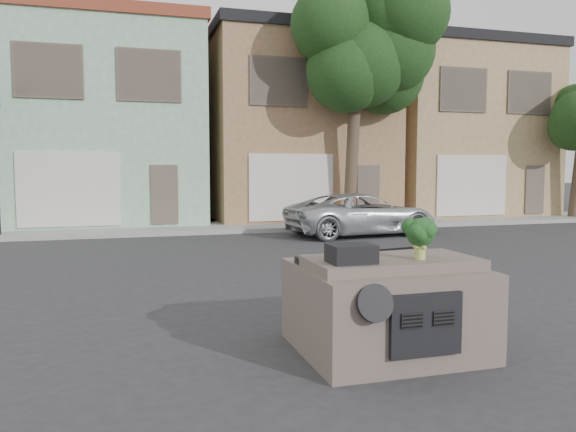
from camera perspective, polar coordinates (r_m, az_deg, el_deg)
name	(u,v)px	position (r m, az deg, el deg)	size (l,w,h in m)	color
ground_plane	(305,295)	(9.57, 1.70, -8.00)	(120.00, 120.00, 0.00)	#303033
sidewalk	(210,228)	(19.69, -7.91, -1.17)	(40.00, 3.00, 0.15)	gray
townhouse_mint	(105,126)	(23.43, -18.12, 8.65)	(7.20, 8.20, 7.55)	#96BF9E
townhouse_tan	(288,130)	(24.42, -0.03, 8.73)	(7.20, 8.20, 7.55)	#98714F
townhouse_beige	(441,133)	(27.50, 15.28, 8.12)	(7.20, 8.20, 7.55)	tan
silver_pickup	(361,235)	(18.07, 7.44, -1.95)	(2.23, 4.84, 1.35)	silver
tree_near	(352,108)	(20.38, 6.55, 10.80)	(4.40, 4.00, 8.50)	#1C3D17
car_dashboard	(385,303)	(6.74, 9.81, -8.70)	(2.00, 1.80, 1.12)	#65554C
instrument_hump	(351,254)	(6.06, 6.44, -3.82)	(0.48, 0.38, 0.20)	black
wiper_arm	(392,249)	(7.09, 10.54, -3.33)	(0.70, 0.03, 0.02)	black
broccoli	(420,238)	(6.41, 13.30, -2.21)	(0.39, 0.39, 0.47)	#183B17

